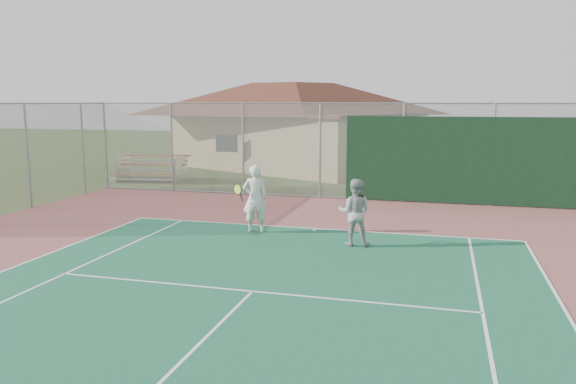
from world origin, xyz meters
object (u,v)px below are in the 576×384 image
Objects in this scene: clubhouse at (293,117)px; player_grey_back at (355,213)px; player_white_front at (255,199)px; bleachers at (151,167)px.

clubhouse reaches higher than player_grey_back.
player_white_front is 2.92m from player_grey_back.
bleachers is 14.08m from player_grey_back.
bleachers is at bearing -99.34° from clubhouse.
clubhouse is 8.77m from bleachers.
player_grey_back is (2.84, -0.70, -0.10)m from player_white_front.
clubhouse reaches higher than player_white_front.
player_white_front is at bearing -53.89° from clubhouse.
clubhouse is 8.96× the size of player_grey_back.
player_grey_back is (10.68, -9.17, 0.22)m from bleachers.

